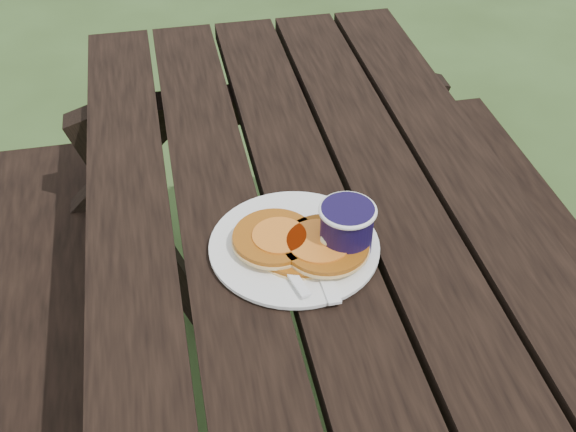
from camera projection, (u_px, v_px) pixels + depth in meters
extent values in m
cube|color=black|center=(333.00, 281.00, 1.12)|extent=(0.75, 1.80, 0.04)
cylinder|color=white|center=(294.00, 247.00, 1.14)|extent=(0.34, 0.34, 0.01)
cylinder|color=#B15E14|center=(299.00, 247.00, 1.13)|extent=(0.13, 0.13, 0.01)
cylinder|color=#B15E14|center=(274.00, 238.00, 1.13)|extent=(0.13, 0.13, 0.01)
cylinder|color=#B15E14|center=(326.00, 245.00, 1.11)|extent=(0.14, 0.14, 0.01)
cylinder|color=#CD691D|center=(319.00, 241.00, 1.11)|extent=(0.10, 0.10, 0.00)
ellipsoid|color=#F4E59E|center=(328.00, 239.00, 1.10)|extent=(0.03, 0.03, 0.02)
cube|color=white|center=(320.00, 262.00, 1.11)|extent=(0.02, 0.18, 0.00)
cylinder|color=#140C34|center=(346.00, 231.00, 1.11)|extent=(0.08, 0.08, 0.09)
torus|color=white|center=(348.00, 210.00, 1.08)|extent=(0.09, 0.09, 0.01)
cylinder|color=black|center=(348.00, 211.00, 1.09)|extent=(0.07, 0.07, 0.01)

